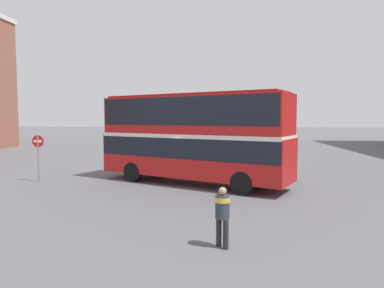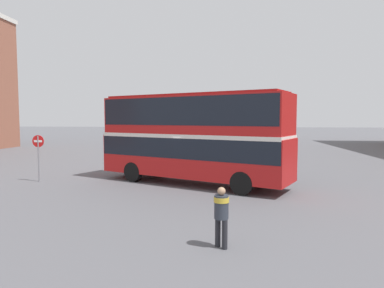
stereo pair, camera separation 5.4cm
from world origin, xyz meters
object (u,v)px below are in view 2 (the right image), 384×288
Objects in this scene: double_decker_bus at (192,133)px; parked_car_kerb_near at (243,145)px; pedestrian_foreground at (221,211)px; no_entry_sign at (38,150)px.

double_decker_bus is 2.17× the size of parked_car_kerb_near.
double_decker_bus is 6.35× the size of pedestrian_foreground.
no_entry_sign is at bearing -110.86° from parked_car_kerb_near.
double_decker_bus reaches higher than parked_car_kerb_near.
no_entry_sign is (-8.23, -0.25, -0.95)m from double_decker_bus.
pedestrian_foreground is 0.34× the size of parked_car_kerb_near.
pedestrian_foreground is at bearing -53.85° from double_decker_bus.
parked_car_kerb_near is (3.25, 17.22, -1.88)m from double_decker_bus.
pedestrian_foreground is 25.91m from parked_car_kerb_near.
double_decker_bus is 4.09× the size of no_entry_sign.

